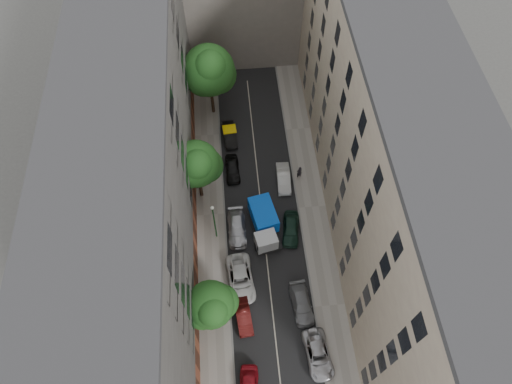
{
  "coord_description": "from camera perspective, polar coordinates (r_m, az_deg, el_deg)",
  "views": [
    {
      "loc": [
        -2.76,
        -24.3,
        42.92
      ],
      "look_at": [
        -0.71,
        -1.25,
        6.0
      ],
      "focal_mm": 32.0,
      "sensor_mm": 36.0,
      "label": 1
    }
  ],
  "objects": [
    {
      "name": "building_left",
      "position": [
        41.74,
        -14.39,
        3.3
      ],
      "size": [
        8.0,
        44.0,
        20.0
      ],
      "primitive_type": "cube",
      "color": "#4A4845",
      "rests_on": "ground"
    },
    {
      "name": "car_left_4",
      "position": [
        51.65,
        -2.97,
        2.91
      ],
      "size": [
        1.69,
        3.97,
        1.34
      ],
      "primitive_type": "imported",
      "rotation": [
        0.0,
        0.0,
        0.03
      ],
      "color": "black",
      "rests_on": "ground"
    },
    {
      "name": "sidewalk_left",
      "position": [
        49.34,
        -5.69,
        -2.85
      ],
      "size": [
        3.0,
        44.0,
        0.15
      ],
      "primitive_type": "cube",
      "color": "gray",
      "rests_on": "ground"
    },
    {
      "name": "car_left_1",
      "position": [
        44.21,
        -1.59,
        -15.18
      ],
      "size": [
        1.75,
        3.99,
        1.28
      ],
      "primitive_type": "imported",
      "rotation": [
        0.0,
        0.0,
        0.11
      ],
      "color": "#4D100F",
      "rests_on": "ground"
    },
    {
      "name": "tree_far",
      "position": [
        53.18,
        -5.79,
        14.68
      ],
      "size": [
        6.07,
        5.91,
        9.9
      ],
      "color": "#382619",
      "rests_on": "sidewalk_left"
    },
    {
      "name": "ground",
      "position": [
        49.4,
        0.69,
        -2.42
      ],
      "size": [
        120.0,
        120.0,
        0.0
      ],
      "primitive_type": "plane",
      "color": "#4C4C49",
      "rests_on": "ground"
    },
    {
      "name": "car_left_5",
      "position": [
        54.65,
        -3.29,
        7.14
      ],
      "size": [
        1.72,
        4.14,
        1.33
      ],
      "primitive_type": "imported",
      "rotation": [
        0.0,
        0.0,
        0.08
      ],
      "color": "black",
      "rests_on": "ground"
    },
    {
      "name": "tarp_truck",
      "position": [
        47.06,
        1.01,
        -3.88
      ],
      "size": [
        3.32,
        6.09,
        2.64
      ],
      "rotation": [
        0.0,
        0.0,
        0.2
      ],
      "color": "black",
      "rests_on": "ground"
    },
    {
      "name": "lamp_post",
      "position": [
        44.68,
        -5.28,
        -3.35
      ],
      "size": [
        0.36,
        0.36,
        6.05
      ],
      "color": "#185420",
      "rests_on": "sidewalk_left"
    },
    {
      "name": "car_right_1",
      "position": [
        44.74,
        5.74,
        -13.77
      ],
      "size": [
        2.18,
        4.52,
        1.27
      ],
      "primitive_type": "imported",
      "rotation": [
        0.0,
        0.0,
        0.09
      ],
      "color": "slate",
      "rests_on": "ground"
    },
    {
      "name": "tree_near",
      "position": [
        40.61,
        -5.57,
        -14.01
      ],
      "size": [
        4.67,
        4.29,
        6.63
      ],
      "color": "#382619",
      "rests_on": "sidewalk_left"
    },
    {
      "name": "road_surface",
      "position": [
        49.39,
        0.69,
        -2.41
      ],
      "size": [
        8.0,
        44.0,
        0.02
      ],
      "primitive_type": "cube",
      "color": "black",
      "rests_on": "ground"
    },
    {
      "name": "car_left_2",
      "position": [
        45.3,
        -1.93,
        -10.8
      ],
      "size": [
        2.86,
        5.47,
        1.47
      ],
      "primitive_type": "imported",
      "rotation": [
        0.0,
        0.0,
        0.08
      ],
      "color": "silver",
      "rests_on": "ground"
    },
    {
      "name": "tree_mid",
      "position": [
        45.86,
        -7.37,
        3.29
      ],
      "size": [
        5.14,
        4.85,
        8.5
      ],
      "color": "#382619",
      "rests_on": "sidewalk_left"
    },
    {
      "name": "car_right_3",
      "position": [
        50.93,
        3.45,
        1.72
      ],
      "size": [
        1.56,
        4.15,
        1.35
      ],
      "primitive_type": "imported",
      "rotation": [
        0.0,
        0.0,
        -0.03
      ],
      "color": "silver",
      "rests_on": "ground"
    },
    {
      "name": "sidewalk_right",
      "position": [
        49.95,
        6.99,
        -1.87
      ],
      "size": [
        3.0,
        44.0,
        0.15
      ],
      "primitive_type": "cube",
      "color": "gray",
      "rests_on": "ground"
    },
    {
      "name": "building_right",
      "position": [
        43.17,
        15.59,
        5.39
      ],
      "size": [
        8.0,
        44.0,
        20.0
      ],
      "primitive_type": "cube",
      "color": "#BDAE93",
      "rests_on": "ground"
    },
    {
      "name": "car_right_0",
      "position": [
        43.64,
        7.76,
        -19.49
      ],
      "size": [
        2.61,
        4.88,
        1.3
      ],
      "primitive_type": "imported",
      "rotation": [
        0.0,
        0.0,
        0.1
      ],
      "color": "#B7B6BC",
      "rests_on": "ground"
    },
    {
      "name": "car_left_3",
      "position": [
        47.68,
        -2.41,
        -4.56
      ],
      "size": [
        1.9,
        4.65,
        1.35
      ],
      "primitive_type": "imported",
      "rotation": [
        0.0,
        0.0,
        -0.0
      ],
      "color": "#B8B8BD",
      "rests_on": "ground"
    },
    {
      "name": "car_right_2",
      "position": [
        47.71,
        4.38,
        -4.6
      ],
      "size": [
        2.33,
        4.41,
        1.43
      ],
      "primitive_type": "imported",
      "rotation": [
        0.0,
        0.0,
        -0.16
      ],
      "color": "#142E22",
      "rests_on": "ground"
    },
    {
      "name": "pedestrian",
      "position": [
        51.12,
        5.44,
        2.51
      ],
      "size": [
        0.75,
        0.62,
        1.77
      ],
      "primitive_type": "imported",
      "rotation": [
        0.0,
        0.0,
        3.5
      ],
      "color": "black",
      "rests_on": "sidewalk_right"
    }
  ]
}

